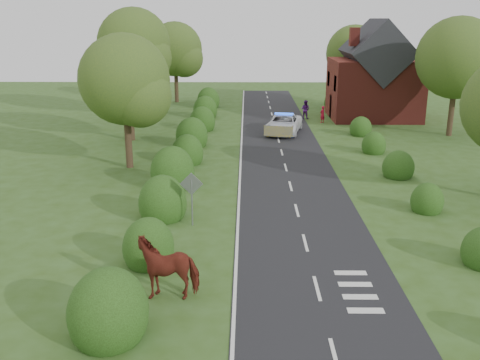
{
  "coord_description": "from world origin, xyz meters",
  "views": [
    {
      "loc": [
        -2.51,
        -20.98,
        9.15
      ],
      "look_at": [
        -2.84,
        4.95,
        1.3
      ],
      "focal_mm": 40.0,
      "sensor_mm": 36.0,
      "label": 1
    }
  ],
  "objects_px": {
    "cow": "(169,270)",
    "police_van": "(284,124)",
    "pedestrian_red": "(322,114)",
    "road_sign": "(192,191)",
    "pedestrian_purple": "(305,109)"
  },
  "relations": [
    {
      "from": "road_sign",
      "to": "cow",
      "type": "relative_size",
      "value": 1.02
    },
    {
      "from": "police_van",
      "to": "pedestrian_red",
      "type": "xyz_separation_m",
      "value": [
        3.83,
        4.65,
        -0.0
      ]
    },
    {
      "from": "road_sign",
      "to": "pedestrian_red",
      "type": "relative_size",
      "value": 1.65
    },
    {
      "from": "road_sign",
      "to": "cow",
      "type": "bearing_deg",
      "value": -91.59
    },
    {
      "from": "pedestrian_red",
      "to": "cow",
      "type": "bearing_deg",
      "value": 29.66
    },
    {
      "from": "police_van",
      "to": "pedestrian_purple",
      "type": "xyz_separation_m",
      "value": [
        2.47,
        6.64,
        0.12
      ]
    },
    {
      "from": "cow",
      "to": "pedestrian_purple",
      "type": "bearing_deg",
      "value": 160.64
    },
    {
      "from": "road_sign",
      "to": "police_van",
      "type": "bearing_deg",
      "value": 75.02
    },
    {
      "from": "police_van",
      "to": "cow",
      "type": "bearing_deg",
      "value": -89.42
    },
    {
      "from": "cow",
      "to": "pedestrian_red",
      "type": "height_order",
      "value": "cow"
    },
    {
      "from": "police_van",
      "to": "pedestrian_red",
      "type": "relative_size",
      "value": 3.9
    },
    {
      "from": "cow",
      "to": "police_van",
      "type": "bearing_deg",
      "value": 162.36
    },
    {
      "from": "police_van",
      "to": "pedestrian_purple",
      "type": "bearing_deg",
      "value": 82.1
    },
    {
      "from": "road_sign",
      "to": "cow",
      "type": "distance_m",
      "value": 6.38
    },
    {
      "from": "police_van",
      "to": "pedestrian_purple",
      "type": "distance_m",
      "value": 7.08
    }
  ]
}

